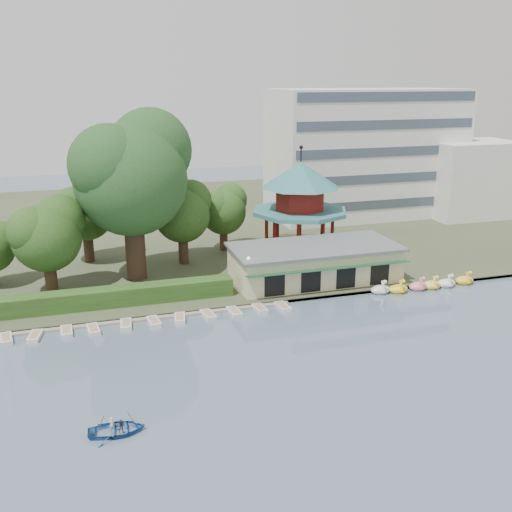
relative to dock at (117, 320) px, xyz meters
name	(u,v)px	position (x,y,z in m)	size (l,w,h in m)	color
ground_plane	(301,395)	(12.00, -17.20, -0.12)	(220.00, 220.00, 0.00)	slate
shore	(181,224)	(12.00, 34.80, 0.08)	(220.00, 70.00, 0.40)	#424930
embankment	(239,306)	(12.00, 0.10, 0.03)	(220.00, 0.60, 0.30)	gray
dock	(117,320)	(0.00, 0.00, 0.00)	(34.00, 1.60, 0.24)	gray
boathouse	(314,262)	(22.00, 4.77, 2.25)	(18.60, 9.39, 3.90)	beige
pavilion	(300,199)	(24.00, 14.80, 7.36)	(12.40, 12.40, 13.50)	beige
office_building	(382,157)	(44.67, 31.80, 9.61)	(38.00, 18.00, 20.00)	silver
hedge	(82,300)	(-3.00, 3.30, 1.18)	(30.00, 2.00, 1.80)	#2C4F1B
lamp_post	(248,269)	(13.50, 1.80, 3.22)	(0.36, 0.36, 4.28)	black
big_tree	(132,170)	(3.17, 11.00, 12.41)	(13.39, 12.48, 18.64)	#3A281C
small_trees	(98,221)	(-0.67, 14.18, 6.35)	(39.14, 17.08, 10.24)	#3A281C
swan_boats	(424,285)	(32.66, -0.67, 0.28)	(12.58, 2.15, 1.92)	silver
moored_rowboats	(125,325)	(0.66, -1.39, 0.06)	(32.64, 2.72, 0.36)	silver
rowboat_with_passengers	(117,426)	(-1.09, -18.18, 0.41)	(5.29, 3.90, 2.01)	#265A9E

